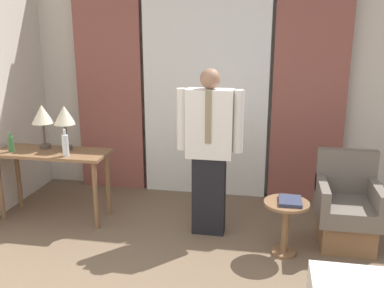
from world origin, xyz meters
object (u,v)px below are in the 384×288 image
table_lamp_left (42,116)px  bottle_near_edge (65,145)px  book (290,201)px  bottle_by_lamp (11,144)px  table_lamp_right (65,117)px  person (209,147)px  desk (53,163)px  armchair (347,211)px  side_table (286,219)px

table_lamp_left → bottle_near_edge: size_ratio=1.70×
bottle_near_edge → book: size_ratio=1.13×
table_lamp_left → bottle_by_lamp: 0.43m
table_lamp_right → person: bearing=-5.4°
desk → bottle_near_edge: 0.35m
armchair → book: bearing=-149.4°
table_lamp_right → person: size_ratio=0.29×
desk → person: size_ratio=0.72×
table_lamp_left → side_table: (2.52, -0.45, -0.75)m
person → side_table: bearing=-22.4°
bottle_by_lamp → person: person is taller
bottle_by_lamp → person: bearing=1.1°
bottle_near_edge → bottle_by_lamp: bearing=176.4°
person → armchair: person is taller
table_lamp_right → desk: bearing=-142.1°
table_lamp_left → bottle_by_lamp: size_ratio=2.32×
table_lamp_left → bottle_by_lamp: (-0.28, -0.19, -0.27)m
bottle_near_edge → book: bearing=-5.9°
bottle_near_edge → bottle_by_lamp: (-0.63, 0.04, -0.03)m
bottle_by_lamp → table_lamp_right: bearing=19.5°
person → table_lamp_left: bearing=175.3°
table_lamp_right → book: 2.41m
bottle_near_edge → side_table: bottle_near_edge is taller
table_lamp_left → person: (1.79, -0.15, -0.21)m
desk → armchair: 2.98m
person → side_table: (0.73, -0.30, -0.54)m
bottle_by_lamp → side_table: 2.85m
book → armchair: bearing=30.6°
table_lamp_left → side_table: 2.67m
bottle_by_lamp → book: bottle_by_lamp is taller
table_lamp_right → side_table: 2.43m
book → desk: bearing=171.7°
book → person: bearing=158.1°
side_table → table_lamp_left: bearing=169.9°
table_lamp_right → bottle_near_edge: table_lamp_right is taller
bottle_by_lamp → armchair: bearing=0.9°
table_lamp_left → armchair: size_ratio=0.54×
bottle_by_lamp → side_table: size_ratio=0.40×
desk → side_table: (2.39, -0.35, -0.27)m
table_lamp_right → side_table: bearing=-11.2°
table_lamp_left → side_table: table_lamp_left is taller
table_lamp_right → bottle_near_edge: 0.34m
table_lamp_right → book: (2.30, -0.45, -0.57)m
side_table → bottle_by_lamp: bearing=174.6°
bottle_near_edge → person: bearing=3.1°
table_lamp_left → bottle_near_edge: table_lamp_left is taller
desk → bottle_by_lamp: size_ratio=5.83×
bottle_near_edge → table_lamp_left: bearing=147.3°
table_lamp_right → armchair: (2.84, -0.13, -0.76)m
table_lamp_left → bottle_near_edge: 0.48m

